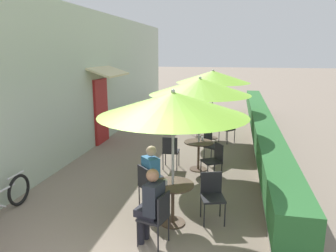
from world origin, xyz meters
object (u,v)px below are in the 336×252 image
Objects in this scene: coffee_cup_mid at (202,139)px; cafe_chair_far_right at (229,127)px; cafe_chair_mid_right at (214,158)px; patio_table_far at (212,124)px; cafe_chair_near_back at (212,193)px; patio_table_mid at (199,150)px; coffee_cup_far at (212,117)px; patio_table_near at (173,196)px; coffee_cup_near at (165,182)px; cafe_chair_far_left at (196,121)px; patio_umbrella_far at (213,77)px; cafe_chair_near_left at (148,184)px; cafe_chair_mid_left at (171,150)px; patio_umbrella_near at (173,104)px; bicycle_leaning at (0,200)px; seated_patron_near_right at (151,203)px; cafe_chair_mid_back at (211,144)px; patio_umbrella_mid at (200,87)px; cafe_chair_near_right at (157,215)px.

coffee_cup_mid is 2.72m from cafe_chair_far_right.
cafe_chair_mid_right is 3.78m from patio_table_far.
patio_table_mid is at bearing -93.64° from cafe_chair_near_back.
patio_table_near is at bearing -92.37° from coffee_cup_far.
coffee_cup_near is at bearing 120.28° from cafe_chair_far_right.
coffee_cup_mid is 0.10× the size of cafe_chair_far_left.
cafe_chair_mid_right is (0.69, 2.27, -0.27)m from coffee_cup_near.
patio_table_far is (0.33, 6.03, -0.26)m from coffee_cup_near.
patio_umbrella_far is at bearing 106.38° from coffee_cup_far.
cafe_chair_near_left is 5.93m from cafe_chair_far_left.
patio_table_near is at bearing 133.91° from cafe_chair_mid_right.
coffee_cup_near is 6.19m from patio_umbrella_far.
cafe_chair_mid_left is 3.31m from coffee_cup_far.
patio_umbrella_near and patio_umbrella_far have the same top height.
bicycle_leaning is at bearing -172.17° from patio_table_near.
patio_umbrella_far is (0.01, 3.03, 1.35)m from coffee_cup_mid.
cafe_chair_mid_left reaches higher than coffee_cup_mid.
cafe_chair_far_right is at bearing -107.16° from cafe_chair_near_back.
cafe_chair_mid_right is (0.78, 2.89, -0.17)m from seated_patron_near_right.
cafe_chair_near_back reaches higher than patio_table_near.
patio_table_far is (0.77, 5.53, 0.01)m from cafe_chair_near_left.
patio_umbrella_near is 2.85× the size of cafe_chair_near_back.
coffee_cup_mid is at bearing -40.75° from cafe_chair_far_left.
patio_table_far is (0.79, 3.29, 0.01)m from cafe_chair_mid_left.
coffee_cup_near is (-0.12, -0.06, 0.26)m from patio_table_near.
cafe_chair_mid_right is 0.53× the size of bicycle_leaning.
coffee_cup_mid is at bearing -90.25° from patio_umbrella_far.
coffee_cup_far is (0.24, 5.87, -1.35)m from patio_umbrella_near.
patio_umbrella_far reaches higher than coffee_cup_mid.
patio_table_far is 0.71m from cafe_chair_far_left.
patio_umbrella_near is 3.82m from cafe_chair_mid_back.
patio_table_near is 0.45× the size of bicycle_leaning.
cafe_chair_near_left is 0.70× the size of seated_patron_near_right.
coffee_cup_near is 2.78m from cafe_chair_mid_left.
cafe_chair_mid_back reaches higher than coffee_cup_near.
patio_umbrella_near is 3.36× the size of patio_table_mid.
patio_umbrella_mid is 1.00× the size of patio_umbrella_far.
cafe_chair_near_left is at bearing 131.58° from coffee_cup_near.
coffee_cup_mid reaches higher than patio_table_mid.
patio_table_mid is 0.85× the size of cafe_chair_mid_back.
patio_table_near is 0.85× the size of cafe_chair_near_left.
patio_table_mid is at bearing 116.03° from cafe_chair_far_right.
patio_table_near is at bearing 90.00° from patio_umbrella_near.
coffee_cup_near is 3.01m from coffee_cup_mid.
cafe_chair_mid_left is at bearing -23.84° from cafe_chair_mid_back.
cafe_chair_near_left is (-0.56, 0.44, -0.01)m from patio_table_near.
patio_umbrella_mid reaches higher than cafe_chair_mid_back.
cafe_chair_near_right is 1.00× the size of cafe_chair_far_right.
cafe_chair_near_right is at bearing -93.00° from coffee_cup_far.
cafe_chair_near_right is 2.99m from cafe_chair_mid_right.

